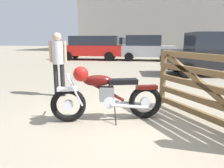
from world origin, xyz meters
TOP-DOWN VIEW (x-y plane):
  - ground_plane at (0.00, 0.00)m, footprint 80.00×80.00m
  - vintage_motorcycle at (-0.33, -0.17)m, footprint 1.99×0.98m
  - timber_gate at (1.63, -0.13)m, footprint 1.68×2.07m
  - bystander at (-1.95, 1.22)m, footprint 0.46×0.30m
  - silver_sedan_mid at (-4.33, 11.07)m, footprint 4.85×2.31m
  - pale_sedan_back at (-0.41, 11.37)m, footprint 3.99×2.01m
  - dark_sedan_left at (2.80, 5.73)m, footprint 4.14×2.35m
  - white_estate_far at (-3.57, 15.47)m, footprint 4.38×2.33m
  - industrial_building at (2.25, 26.13)m, footprint 23.95×13.51m

SIDE VIEW (x-z plane):
  - ground_plane at x=0.00m, z-range 0.00..0.00m
  - vintage_motorcycle at x=-0.33m, z-range -0.04..1.03m
  - timber_gate at x=1.63m, z-range -0.10..1.50m
  - white_estate_far at x=-3.57m, z-range 0.00..1.67m
  - pale_sedan_back at x=-0.41m, z-range 0.03..1.81m
  - dark_sedan_left at x=2.80m, z-range 0.03..1.81m
  - silver_sedan_mid at x=-4.33m, z-range 0.07..1.81m
  - bystander at x=-1.95m, z-range 0.19..1.85m
  - industrial_building at x=2.25m, z-range -4.34..15.25m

